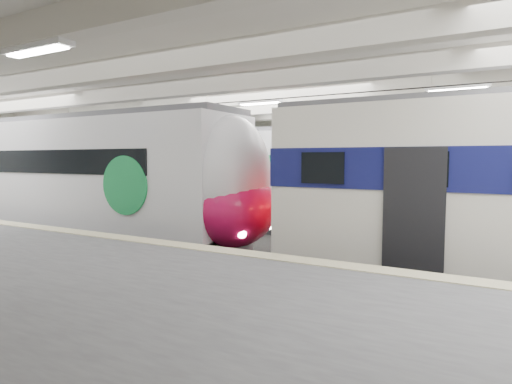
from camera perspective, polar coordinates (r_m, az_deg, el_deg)
The scene contains 3 objects.
station_hall at distance 11.36m, azimuth -8.58°, elevation 5.40°, with size 36.00×24.00×5.75m.
modern_emu at distance 16.14m, azimuth -19.11°, elevation 1.40°, with size 14.29×2.95×4.59m.
far_train at distance 21.60m, azimuth -12.06°, elevation 2.21°, with size 13.47×2.75×4.32m.
Camera 1 is at (6.96, -10.71, 3.05)m, focal length 30.00 mm.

